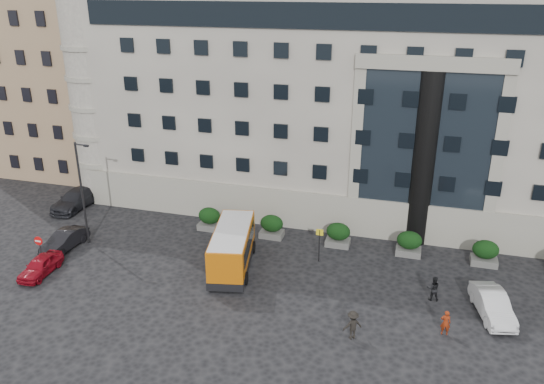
{
  "coord_description": "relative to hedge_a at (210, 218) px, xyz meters",
  "views": [
    {
      "loc": [
        11.47,
        -27.97,
        18.67
      ],
      "look_at": [
        2.05,
        4.89,
        5.0
      ],
      "focal_mm": 35.0,
      "sensor_mm": 36.0,
      "label": 1
    }
  ],
  "objects": [
    {
      "name": "hedge_e",
      "position": [
        20.8,
        0.0,
        0.0
      ],
      "size": [
        1.8,
        1.26,
        1.84
      ],
      "color": "#5A5A58",
      "rests_on": "ground"
    },
    {
      "name": "pedestrian_c",
      "position": [
        13.01,
        -10.9,
        -0.06
      ],
      "size": [
        1.29,
        1.15,
        1.74
      ],
      "primitive_type": "imported",
      "rotation": [
        0.0,
        0.0,
        3.71
      ],
      "color": "black",
      "rests_on": "ground"
    },
    {
      "name": "white_taxi",
      "position": [
        20.72,
        -6.42,
        -0.19
      ],
      "size": [
        2.56,
        4.71,
        1.47
      ],
      "primitive_type": "imported",
      "rotation": [
        0.0,
        0.0,
        0.24
      ],
      "color": "silver",
      "rests_on": "ground"
    },
    {
      "name": "hedge_d",
      "position": [
        15.6,
        0.0,
        0.0
      ],
      "size": [
        1.8,
        1.26,
        1.84
      ],
      "color": "#5A5A58",
      "rests_on": "ground"
    },
    {
      "name": "minibus",
      "position": [
        3.87,
        -5.27,
        0.67
      ],
      "size": [
        3.74,
        7.27,
        2.89
      ],
      "rotation": [
        0.0,
        0.0,
        0.2
      ],
      "color": "#C05D09",
      "rests_on": "ground"
    },
    {
      "name": "parked_car_c",
      "position": [
        -13.0,
        0.82,
        -0.15
      ],
      "size": [
        2.35,
        5.45,
        1.56
      ],
      "primitive_type": "imported",
      "rotation": [
        0.0,
        0.0,
        -0.03
      ],
      "color": "black",
      "rests_on": "ground"
    },
    {
      "name": "apartment_far",
      "position": [
        -23.0,
        30.2,
        10.07
      ],
      "size": [
        13.0,
        13.0,
        22.0
      ],
      "primitive_type": "cube",
      "color": "#816A4B",
      "rests_on": "ground"
    },
    {
      "name": "hedge_c",
      "position": [
        10.4,
        0.0,
        0.0
      ],
      "size": [
        1.8,
        1.26,
        1.84
      ],
      "color": "#5A5A58",
      "rests_on": "ground"
    },
    {
      "name": "pedestrian_a",
      "position": [
        18.0,
        -9.11,
        -0.15
      ],
      "size": [
        0.59,
        0.41,
        1.55
      ],
      "primitive_type": "imported",
      "rotation": [
        0.0,
        0.0,
        3.21
      ],
      "color": "maroon",
      "rests_on": "ground"
    },
    {
      "name": "parked_car_a",
      "position": [
        -8.39,
        -9.75,
        -0.29
      ],
      "size": [
        1.71,
        3.8,
        1.27
      ],
      "primitive_type": "imported",
      "rotation": [
        0.0,
        0.0,
        0.06
      ],
      "color": "maroon",
      "rests_on": "ground"
    },
    {
      "name": "hedge_b",
      "position": [
        5.2,
        0.0,
        0.0
      ],
      "size": [
        1.8,
        1.26,
        1.84
      ],
      "color": "#5A5A58",
      "rests_on": "ground"
    },
    {
      "name": "street_lamp",
      "position": [
        -7.94,
        -4.8,
        3.44
      ],
      "size": [
        1.16,
        0.18,
        8.0
      ],
      "color": "#262628",
      "rests_on": "ground"
    },
    {
      "name": "ground",
      "position": [
        4.0,
        -7.8,
        -0.93
      ],
      "size": [
        120.0,
        120.0,
        0.0
      ],
      "primitive_type": "plane",
      "color": "black",
      "rests_on": "ground"
    },
    {
      "name": "apartment_near",
      "position": [
        -20.0,
        12.2,
        9.07
      ],
      "size": [
        14.0,
        14.0,
        20.0
      ],
      "primitive_type": "cube",
      "color": "#997B59",
      "rests_on": "ground"
    },
    {
      "name": "bus_stop_sign",
      "position": [
        9.5,
        -2.8,
        0.8
      ],
      "size": [
        0.5,
        0.08,
        2.52
      ],
      "color": "#262628",
      "rests_on": "ground"
    },
    {
      "name": "red_truck",
      "position": [
        -10.86,
        7.89,
        0.64
      ],
      "size": [
        3.72,
        6.11,
        3.07
      ],
      "rotation": [
        0.0,
        0.0,
        0.23
      ],
      "color": "maroon",
      "rests_on": "ground"
    },
    {
      "name": "entrance_column",
      "position": [
        16.0,
        2.5,
        5.57
      ],
      "size": [
        1.8,
        1.8,
        13.0
      ],
      "primitive_type": "cylinder",
      "color": "black",
      "rests_on": "ground"
    },
    {
      "name": "parked_car_d",
      "position": [
        -13.0,
        3.76,
        -0.14
      ],
      "size": [
        3.42,
        6.0,
        1.58
      ],
      "primitive_type": "imported",
      "rotation": [
        0.0,
        0.0,
        -0.15
      ],
      "color": "black",
      "rests_on": "ground"
    },
    {
      "name": "pedestrian_b",
      "position": [
        17.32,
        -5.66,
        -0.11
      ],
      "size": [
        0.88,
        0.73,
        1.63
      ],
      "primitive_type": "imported",
      "rotation": [
        0.0,
        0.0,
        3.3
      ],
      "color": "black",
      "rests_on": "ground"
    },
    {
      "name": "hedge_a",
      "position": [
        0.0,
        0.0,
        0.0
      ],
      "size": [
        1.8,
        1.26,
        1.84
      ],
      "color": "#5A5A58",
      "rests_on": "ground"
    },
    {
      "name": "civic_building",
      "position": [
        10.0,
        14.2,
        8.07
      ],
      "size": [
        44.0,
        24.0,
        18.0
      ],
      "primitive_type": "cube",
      "color": "gray",
      "rests_on": "ground"
    },
    {
      "name": "parked_car_b",
      "position": [
        -9.13,
        -6.12,
        -0.25
      ],
      "size": [
        1.69,
        4.22,
        1.36
      ],
      "primitive_type": "imported",
      "rotation": [
        0.0,
        0.0,
        -0.06
      ],
      "color": "black",
      "rests_on": "ground"
    },
    {
      "name": "no_entry_sign",
      "position": [
        -9.0,
        -8.84,
        0.72
      ],
      "size": [
        0.64,
        0.16,
        2.32
      ],
      "color": "#262628",
      "rests_on": "ground"
    }
  ]
}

